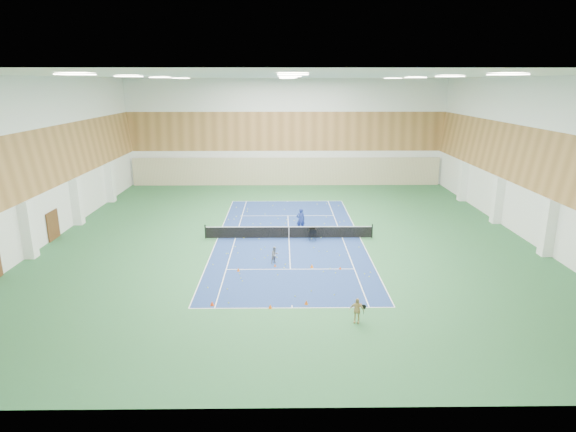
{
  "coord_description": "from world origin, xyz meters",
  "views": [
    {
      "loc": [
        -0.5,
        -35.15,
        11.58
      ],
      "look_at": [
        -0.08,
        -0.83,
        2.0
      ],
      "focal_mm": 30.0,
      "sensor_mm": 36.0,
      "label": 1
    }
  ],
  "objects": [
    {
      "name": "cone_svc_b",
      "position": [
        -0.99,
        -5.91,
        0.1
      ],
      "size": [
        0.18,
        0.18,
        0.19
      ],
      "primitive_type": "cone",
      "color": "#E55B0C",
      "rests_on": "ground"
    },
    {
      "name": "wood_cladding",
      "position": [
        0.0,
        0.0,
        8.0
      ],
      "size": [
        36.0,
        40.0,
        8.0
      ],
      "primitive_type": null,
      "color": "#A2703C",
      "rests_on": "room_shell"
    },
    {
      "name": "child_apron",
      "position": [
        3.18,
        -13.5,
        0.66
      ],
      "size": [
        0.83,
        0.51,
        1.32
      ],
      "primitive_type": "imported",
      "rotation": [
        0.0,
        0.0,
        -0.26
      ],
      "color": "tan",
      "rests_on": "ground"
    },
    {
      "name": "cone_base_c",
      "position": [
        0.78,
        -11.45,
        0.12
      ],
      "size": [
        0.22,
        0.22,
        0.25
      ],
      "primitive_type": "cone",
      "color": "orange",
      "rests_on": "ground"
    },
    {
      "name": "ball_cart",
      "position": [
        1.77,
        -0.6,
        0.47
      ],
      "size": [
        0.61,
        0.61,
        0.94
      ],
      "primitive_type": null,
      "rotation": [
        0.0,
        0.0,
        0.12
      ],
      "color": "black",
      "rests_on": "ground"
    },
    {
      "name": "tennis_balls_scatter",
      "position": [
        0.0,
        0.0,
        0.05
      ],
      "size": [
        10.57,
        22.77,
        0.07
      ],
      "primitive_type": null,
      "color": "#D2EC28",
      "rests_on": "ground"
    },
    {
      "name": "child_court",
      "position": [
        -1.01,
        -5.25,
        0.57
      ],
      "size": [
        0.7,
        0.68,
        1.13
      ],
      "primitive_type": "imported",
      "rotation": [
        0.0,
        0.0,
        0.68
      ],
      "color": "gray",
      "rests_on": "ground"
    },
    {
      "name": "tennis_net",
      "position": [
        0.0,
        0.0,
        0.55
      ],
      "size": [
        12.8,
        0.1,
        1.1
      ],
      "primitive_type": null,
      "color": "black",
      "rests_on": "ground"
    },
    {
      "name": "cone_svc_d",
      "position": [
        3.2,
        -6.42,
        0.09
      ],
      "size": [
        0.17,
        0.17,
        0.19
      ],
      "primitive_type": "cone",
      "color": "#DB430B",
      "rests_on": "ground"
    },
    {
      "name": "coach",
      "position": [
        0.97,
        1.81,
        0.95
      ],
      "size": [
        0.72,
        0.51,
        1.89
      ],
      "primitive_type": "imported",
      "rotation": [
        0.0,
        0.0,
        3.22
      ],
      "color": "navy",
      "rests_on": "ground"
    },
    {
      "name": "cone_base_a",
      "position": [
        -4.29,
        -11.52,
        0.12
      ],
      "size": [
        0.22,
        0.22,
        0.25
      ],
      "primitive_type": "cone",
      "color": "red",
      "rests_on": "ground"
    },
    {
      "name": "cone_base_d",
      "position": [
        3.68,
        -11.77,
        0.11
      ],
      "size": [
        0.21,
        0.21,
        0.23
      ],
      "primitive_type": "cone",
      "color": "orange",
      "rests_on": "ground"
    },
    {
      "name": "cone_base_b",
      "position": [
        -1.16,
        -11.89,
        0.11
      ],
      "size": [
        0.2,
        0.2,
        0.23
      ],
      "primitive_type": "cone",
      "color": "#FF620D",
      "rests_on": "ground"
    },
    {
      "name": "room_shell",
      "position": [
        0.0,
        0.0,
        6.0
      ],
      "size": [
        36.0,
        40.0,
        12.0
      ],
      "primitive_type": null,
      "color": "white",
      "rests_on": "ground"
    },
    {
      "name": "back_curtain",
      "position": [
        0.0,
        19.75,
        1.6
      ],
      "size": [
        35.4,
        0.16,
        3.2
      ],
      "primitive_type": "cube",
      "color": "#C6B793",
      "rests_on": "ground"
    },
    {
      "name": "cone_svc_c",
      "position": [
        1.4,
        -6.13,
        0.13
      ],
      "size": [
        0.23,
        0.23,
        0.25
      ],
      "primitive_type": "cone",
      "color": "orange",
      "rests_on": "ground"
    },
    {
      "name": "door_left_b",
      "position": [
        -17.92,
        0.0,
        1.1
      ],
      "size": [
        0.08,
        1.8,
        2.2
      ],
      "primitive_type": "cube",
      "color": "#593319",
      "rests_on": "ground"
    },
    {
      "name": "court_surface",
      "position": [
        0.0,
        0.0,
        0.01
      ],
      "size": [
        10.97,
        23.77,
        0.01
      ],
      "primitive_type": "cube",
      "color": "navy",
      "rests_on": "ground"
    },
    {
      "name": "ground",
      "position": [
        0.0,
        0.0,
        0.0
      ],
      "size": [
        40.0,
        40.0,
        0.0
      ],
      "primitive_type": "plane",
      "color": "#296035",
      "rests_on": "ground"
    },
    {
      "name": "cone_svc_a",
      "position": [
        -3.31,
        -6.69,
        0.11
      ],
      "size": [
        0.2,
        0.2,
        0.22
      ],
      "primitive_type": "cone",
      "color": "orange",
      "rests_on": "ground"
    },
    {
      "name": "ceiling_light_grid",
      "position": [
        0.0,
        0.0,
        11.92
      ],
      "size": [
        21.4,
        25.4,
        0.06
      ],
      "primitive_type": null,
      "color": "white",
      "rests_on": "room_shell"
    }
  ]
}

